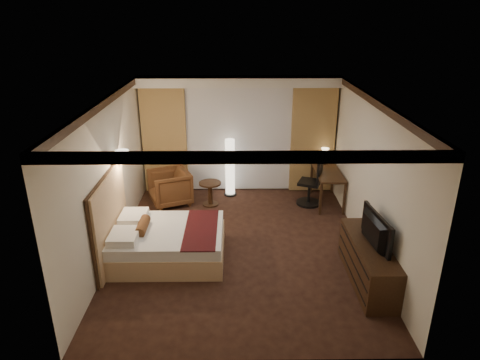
{
  "coord_description": "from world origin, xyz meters",
  "views": [
    {
      "loc": [
        -0.09,
        -6.84,
        4.04
      ],
      "look_at": [
        0.0,
        0.4,
        1.15
      ],
      "focal_mm": 32.0,
      "sensor_mm": 36.0,
      "label": 1
    }
  ],
  "objects_px": {
    "bed": "(169,243)",
    "side_table": "(210,194)",
    "floor_lamp": "(230,167)",
    "office_chair": "(310,181)",
    "television": "(371,227)",
    "armchair": "(170,186)",
    "dresser": "(368,262)",
    "desk": "(327,187)"
  },
  "relations": [
    {
      "from": "bed",
      "to": "side_table",
      "type": "bearing_deg",
      "value": 74.46
    },
    {
      "from": "bed",
      "to": "office_chair",
      "type": "height_order",
      "value": "office_chair"
    },
    {
      "from": "television",
      "to": "office_chair",
      "type": "bearing_deg",
      "value": 2.04
    },
    {
      "from": "floor_lamp",
      "to": "desk",
      "type": "bearing_deg",
      "value": -12.62
    },
    {
      "from": "side_table",
      "to": "desk",
      "type": "xyz_separation_m",
      "value": [
        2.59,
        0.06,
        0.11
      ]
    },
    {
      "from": "television",
      "to": "armchair",
      "type": "bearing_deg",
      "value": 43.35
    },
    {
      "from": "dresser",
      "to": "floor_lamp",
      "type": "bearing_deg",
      "value": 122.54
    },
    {
      "from": "desk",
      "to": "dresser",
      "type": "height_order",
      "value": "desk"
    },
    {
      "from": "floor_lamp",
      "to": "office_chair",
      "type": "relative_size",
      "value": 1.22
    },
    {
      "from": "floor_lamp",
      "to": "television",
      "type": "relative_size",
      "value": 1.35
    },
    {
      "from": "side_table",
      "to": "television",
      "type": "xyz_separation_m",
      "value": [
        2.61,
        -2.91,
        0.7
      ]
    },
    {
      "from": "bed",
      "to": "armchair",
      "type": "height_order",
      "value": "armchair"
    },
    {
      "from": "dresser",
      "to": "television",
      "type": "distance_m",
      "value": 0.63
    },
    {
      "from": "office_chair",
      "to": "television",
      "type": "xyz_separation_m",
      "value": [
        0.42,
        -2.92,
        0.41
      ]
    },
    {
      "from": "bed",
      "to": "television",
      "type": "bearing_deg",
      "value": -12.92
    },
    {
      "from": "desk",
      "to": "television",
      "type": "bearing_deg",
      "value": -89.61
    },
    {
      "from": "desk",
      "to": "bed",
      "type": "bearing_deg",
      "value": -145.0
    },
    {
      "from": "bed",
      "to": "dresser",
      "type": "bearing_deg",
      "value": -12.81
    },
    {
      "from": "floor_lamp",
      "to": "television",
      "type": "height_order",
      "value": "floor_lamp"
    },
    {
      "from": "floor_lamp",
      "to": "office_chair",
      "type": "xyz_separation_m",
      "value": [
        1.75,
        -0.53,
        -0.12
      ]
    },
    {
      "from": "bed",
      "to": "side_table",
      "type": "relative_size",
      "value": 3.55
    },
    {
      "from": "armchair",
      "to": "side_table",
      "type": "height_order",
      "value": "armchair"
    },
    {
      "from": "side_table",
      "to": "office_chair",
      "type": "relative_size",
      "value": 0.48
    },
    {
      "from": "armchair",
      "to": "bed",
      "type": "bearing_deg",
      "value": -15.4
    },
    {
      "from": "television",
      "to": "side_table",
      "type": "bearing_deg",
      "value": 35.7
    },
    {
      "from": "side_table",
      "to": "television",
      "type": "relative_size",
      "value": 0.53
    },
    {
      "from": "office_chair",
      "to": "dresser",
      "type": "bearing_deg",
      "value": -58.86
    },
    {
      "from": "armchair",
      "to": "floor_lamp",
      "type": "relative_size",
      "value": 0.62
    },
    {
      "from": "armchair",
      "to": "office_chair",
      "type": "bearing_deg",
      "value": 65.89
    },
    {
      "from": "side_table",
      "to": "desk",
      "type": "distance_m",
      "value": 2.59
    },
    {
      "from": "side_table",
      "to": "television",
      "type": "bearing_deg",
      "value": -48.11
    },
    {
      "from": "bed",
      "to": "television",
      "type": "xyz_separation_m",
      "value": [
        3.21,
        -0.74,
        0.69
      ]
    },
    {
      "from": "floor_lamp",
      "to": "office_chair",
      "type": "bearing_deg",
      "value": -16.9
    },
    {
      "from": "floor_lamp",
      "to": "dresser",
      "type": "relative_size",
      "value": 0.78
    },
    {
      "from": "desk",
      "to": "television",
      "type": "relative_size",
      "value": 1.26
    },
    {
      "from": "bed",
      "to": "floor_lamp",
      "type": "height_order",
      "value": "floor_lamp"
    },
    {
      "from": "armchair",
      "to": "side_table",
      "type": "relative_size",
      "value": 1.59
    },
    {
      "from": "side_table",
      "to": "dresser",
      "type": "relative_size",
      "value": 0.3
    },
    {
      "from": "bed",
      "to": "dresser",
      "type": "xyz_separation_m",
      "value": [
        3.24,
        -0.74,
        0.06
      ]
    },
    {
      "from": "desk",
      "to": "dresser",
      "type": "bearing_deg",
      "value": -89.04
    },
    {
      "from": "bed",
      "to": "desk",
      "type": "xyz_separation_m",
      "value": [
        3.19,
        2.24,
        0.1
      ]
    },
    {
      "from": "bed",
      "to": "floor_lamp",
      "type": "bearing_deg",
      "value": 69.09
    }
  ]
}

